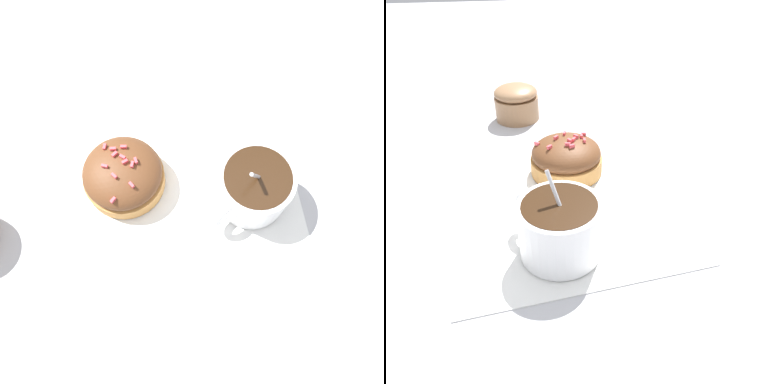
# 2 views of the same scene
# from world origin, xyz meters

# --- Properties ---
(ground_plane) EXTENTS (3.00, 3.00, 0.00)m
(ground_plane) POSITION_xyz_m (0.00, 0.00, 0.00)
(ground_plane) COLOR #B2B2B7
(paper_napkin) EXTENTS (0.30, 0.29, 0.00)m
(paper_napkin) POSITION_xyz_m (0.00, 0.00, 0.00)
(paper_napkin) COLOR white
(paper_napkin) RESTS_ON ground_plane
(coffee_cup) EXTENTS (0.10, 0.09, 0.09)m
(coffee_cup) POSITION_xyz_m (-0.08, 0.01, 0.04)
(coffee_cup) COLOR white
(coffee_cup) RESTS_ON paper_napkin
(frosted_pastry) EXTENTS (0.10, 0.10, 0.05)m
(frosted_pastry) POSITION_xyz_m (0.08, -0.01, 0.03)
(frosted_pastry) COLOR #C18442
(frosted_pastry) RESTS_ON paper_napkin
(sugar_bowl) EXTENTS (0.08, 0.08, 0.06)m
(sugar_bowl) POSITION_xyz_m (0.26, 0.05, 0.03)
(sugar_bowl) COLOR #99704C
(sugar_bowl) RESTS_ON ground_plane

